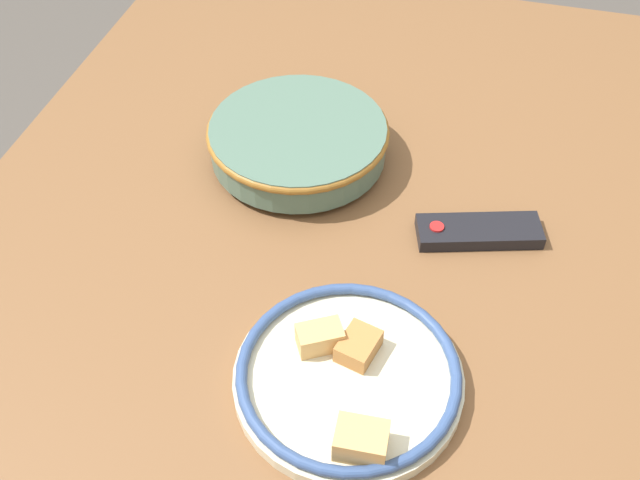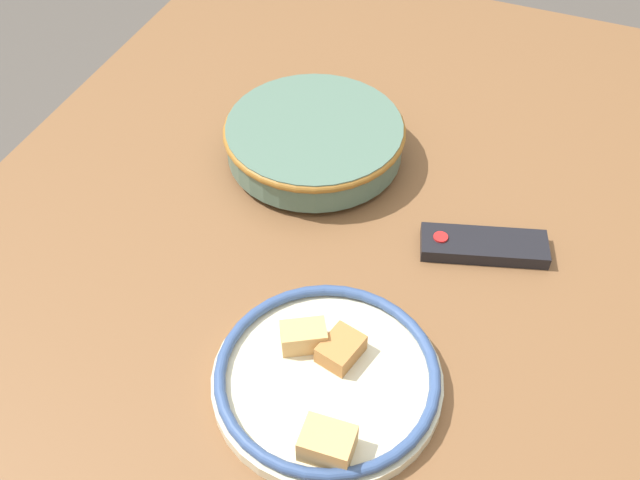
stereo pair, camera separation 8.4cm
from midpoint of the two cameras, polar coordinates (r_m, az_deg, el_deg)
The scene contains 5 objects.
ground_plane at distance 1.66m, azimuth -0.92°, elevation -17.81°, with size 8.00×8.00×0.00m, color #4C4742.
dining_table at distance 1.10m, azimuth -1.32°, elevation -2.82°, with size 1.50×1.10×0.73m.
noodle_bowl at distance 1.16m, azimuth -3.77°, elevation 7.54°, with size 0.28×0.28×0.07m.
food_plate at distance 0.89m, azimuth -0.55°, elevation -10.49°, with size 0.27×0.27×0.05m.
tv_remote at distance 1.07m, azimuth 9.82°, elevation 0.56°, with size 0.10×0.18×0.02m.
Camera 1 is at (0.69, 0.17, 1.50)m, focal length 42.00 mm.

